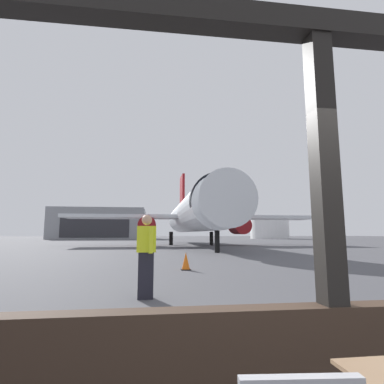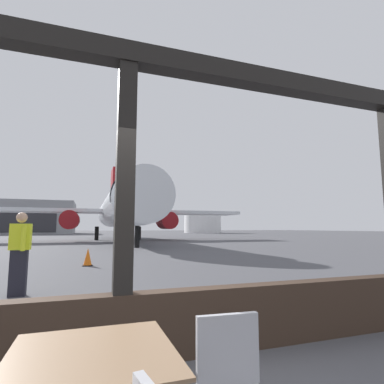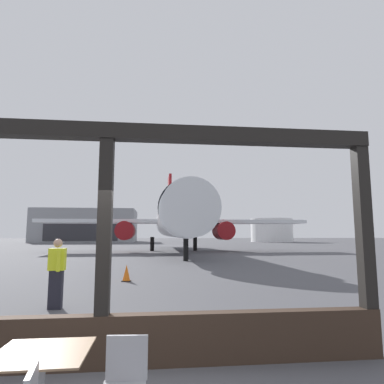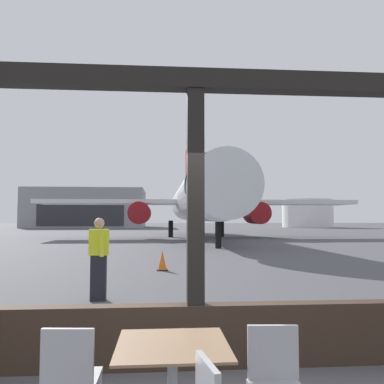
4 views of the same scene
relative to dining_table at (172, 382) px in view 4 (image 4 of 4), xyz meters
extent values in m
plane|color=#4C4C51|center=(0.32, 41.58, -0.47)|extent=(220.00, 220.00, 0.00)
cube|color=#38281E|center=(0.32, 1.58, -0.11)|extent=(8.35, 0.24, 0.72)
cube|color=black|center=(0.32, 1.58, 2.94)|extent=(8.35, 0.24, 0.24)
cube|color=black|center=(0.32, 1.58, 1.18)|extent=(0.20, 0.20, 3.29)
cube|color=#8C6B4C|center=(0.00, 0.00, 0.28)|extent=(0.86, 0.86, 0.02)
cube|color=#B2B2B7|center=(-0.78, 0.17, -0.02)|extent=(0.40, 0.40, 0.04)
cube|color=#B2B2B7|center=(-0.80, -0.01, 0.21)|extent=(0.40, 0.08, 0.42)
cube|color=#B2B2B7|center=(0.79, 0.01, 0.21)|extent=(0.40, 0.07, 0.41)
cylinder|color=silver|center=(3.26, 33.19, 3.04)|extent=(3.92, 28.21, 3.92)
cone|color=silver|center=(3.26, 17.79, 3.04)|extent=(3.72, 2.60, 3.72)
cylinder|color=black|center=(3.26, 19.69, 3.19)|extent=(4.00, 0.90, 4.00)
cube|color=silver|center=(-4.33, 33.26, 2.74)|extent=(13.23, 4.20, 0.36)
cube|color=silver|center=(10.86, 33.26, 2.74)|extent=(13.23, 4.20, 0.36)
cylinder|color=maroon|center=(-1.90, 31.86, 1.74)|extent=(1.90, 3.20, 1.90)
cylinder|color=maroon|center=(8.42, 31.86, 1.74)|extent=(1.90, 3.20, 1.90)
cube|color=maroon|center=(3.26, 45.80, 7.40)|extent=(0.36, 4.40, 5.20)
cylinder|color=black|center=(3.26, 19.99, 0.31)|extent=(0.36, 0.36, 1.55)
cylinder|color=black|center=(0.86, 34.26, 0.31)|extent=(0.44, 0.44, 1.55)
cylinder|color=black|center=(5.66, 34.26, 0.31)|extent=(0.44, 0.44, 1.55)
cube|color=black|center=(-1.40, 5.51, 0.01)|extent=(0.32, 0.20, 0.95)
cube|color=yellow|center=(-1.40, 5.51, 0.76)|extent=(0.40, 0.22, 0.55)
sphere|color=tan|center=(-1.40, 5.51, 1.16)|extent=(0.22, 0.22, 0.22)
cylinder|color=yellow|center=(-1.31, 5.29, 0.73)|extent=(0.09, 0.09, 0.52)
cylinder|color=yellow|center=(-1.49, 5.73, 0.73)|extent=(0.09, 0.09, 0.52)
cone|color=orange|center=(-0.03, 10.32, -0.14)|extent=(0.32, 0.32, 0.65)
cube|color=black|center=(-0.03, 10.32, -0.45)|extent=(0.36, 0.36, 0.03)
cube|color=gray|center=(-14.71, 79.19, 3.32)|extent=(22.52, 15.42, 7.57)
cube|color=#2D2D33|center=(-14.71, 71.44, 2.18)|extent=(15.76, 0.10, 4.54)
cylinder|color=white|center=(29.30, 75.02, 2.31)|extent=(9.98, 9.98, 5.56)
camera|label=1|loc=(-1.27, -0.98, 0.88)|focal=27.92mm
camera|label=2|loc=(-0.05, -1.76, 0.95)|focal=28.15mm
camera|label=3|loc=(1.04, -3.46, 1.40)|focal=31.25mm
camera|label=4|loc=(-0.10, -3.17, 1.26)|focal=37.40mm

